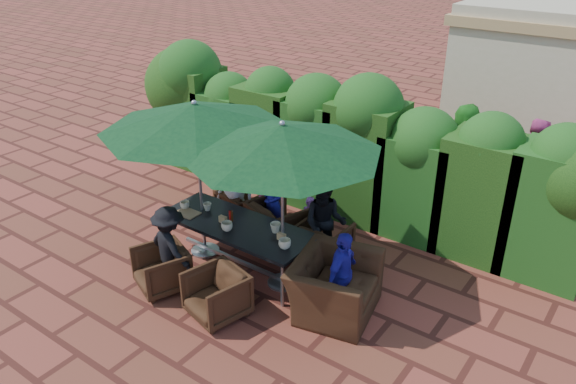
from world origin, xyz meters
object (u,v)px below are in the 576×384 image
Objects in this scene: umbrella_right at (282,139)px; chair_far_mid at (279,222)px; dining_table at (237,229)px; chair_far_left at (244,205)px; chair_end_right at (335,278)px; chair_near_left at (161,267)px; umbrella_left at (195,117)px; chair_near_right at (216,293)px; chair_far_right at (324,241)px.

umbrella_right is 2.09m from chair_far_mid.
chair_far_mid reaches higher than dining_table.
chair_end_right is (2.45, -1.08, 0.15)m from chair_far_left.
chair_end_right reaches higher than chair_far_mid.
chair_near_left is at bearing 102.25° from chair_end_right.
umbrella_left reaches higher than chair_near_right.
chair_far_mid is 2.00m from chair_near_left.
chair_far_left is 1.03× the size of chair_near_right.
chair_near_right is at bearing 22.80° from chair_near_left.
umbrella_left reaches higher than chair_far_mid.
umbrella_right is 3.58× the size of chair_far_left.
chair_far_right is at bearing 91.05° from chair_near_right.
chair_far_mid is 0.84m from chair_far_right.
dining_table reaches higher than chair_near_left.
chair_near_right is (1.03, 0.00, 0.01)m from chair_near_left.
chair_near_right is at bearing -40.72° from umbrella_left.
umbrella_right reaches higher than chair_near_left.
chair_far_right is at bearing 43.45° from dining_table.
chair_far_mid is at bearing 93.89° from chair_near_left.
chair_far_mid is (0.88, -0.18, 0.05)m from chair_far_left.
chair_far_left is at bearing 93.36° from umbrella_left.
umbrella_left is 3.70× the size of chair_far_left.
chair_end_right is (0.74, -0.90, 0.15)m from chair_far_right.
dining_table is at bearing 138.33° from chair_far_left.
umbrella_left is at bearing 65.26° from chair_far_mid.
dining_table is 1.70m from umbrella_left.
chair_end_right reaches higher than chair_near_left.
chair_near_left is (0.18, -1.05, -1.87)m from umbrella_left.
chair_far_mid reaches higher than chair_far_left.
chair_end_right is (1.57, -0.90, 0.10)m from chair_far_mid.
chair_near_left is at bearing -165.51° from chair_near_right.
chair_far_right is 0.62× the size of chair_end_right.
chair_end_right is (0.90, -0.08, -1.70)m from umbrella_right.
chair_far_right is (0.16, 0.82, -1.85)m from umbrella_right.
chair_end_right reaches higher than chair_far_right.
umbrella_right reaches higher than chair_far_left.
dining_table is at bearing 130.29° from chair_near_right.
chair_far_left is 1.06× the size of chair_near_left.
chair_end_right is at bearing -1.23° from umbrella_left.
dining_table is at bearing 77.57° from chair_end_right.
chair_end_right is at bearing 130.05° from chair_far_right.
dining_table is at bearing -3.04° from umbrella_left.
umbrella_left is 2.11m from chair_far_left.
umbrella_right is at bearing 148.97° from chair_far_mid.
chair_end_right is at bearing -5.11° from umbrella_right.
chair_near_left is at bearing 108.72° from chair_far_left.
chair_near_left is at bearing -140.67° from umbrella_right.
umbrella_right is at bearing 72.91° from chair_end_right.
chair_far_left is 2.43m from chair_near_right.
umbrella_right is 2.16m from chair_near_right.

